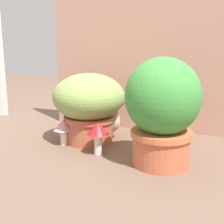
{
  "coord_description": "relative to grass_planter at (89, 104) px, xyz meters",
  "views": [
    {
      "loc": [
        0.59,
        -1.25,
        0.51
      ],
      "look_at": [
        0.1,
        0.09,
        0.18
      ],
      "focal_mm": 47.93,
      "sensor_mm": 36.0,
      "label": 1
    }
  ],
  "objects": [
    {
      "name": "leafy_planter",
      "position": [
        0.42,
        -0.18,
        0.04
      ],
      "size": [
        0.31,
        0.31,
        0.46
      ],
      "color": "#C1613E",
      "rests_on": "ground"
    },
    {
      "name": "ground_plane",
      "position": [
        0.05,
        -0.14,
        -0.2
      ],
      "size": [
        6.0,
        6.0,
        0.0
      ],
      "primitive_type": "plane",
      "color": "brown"
    },
    {
      "name": "grass_planter",
      "position": [
        0.0,
        0.0,
        0.0
      ],
      "size": [
        0.37,
        0.37,
        0.36
      ],
      "color": "#B45C3F",
      "rests_on": "ground"
    },
    {
      "name": "cat",
      "position": [
        0.03,
        0.06,
        -0.08
      ],
      "size": [
        0.39,
        0.26,
        0.32
      ],
      "color": "#A28261",
      "rests_on": "ground"
    },
    {
      "name": "cardboard_backdrop",
      "position": [
        0.18,
        0.33,
        0.19
      ],
      "size": [
        1.1,
        0.03,
        0.8
      ],
      "primitive_type": "cube",
      "color": "tan",
      "rests_on": "ground"
    },
    {
      "name": "mushroom_ornament_pink",
      "position": [
        -0.1,
        -0.09,
        -0.11
      ],
      "size": [
        0.11,
        0.11,
        0.13
      ],
      "color": "silver",
      "rests_on": "ground"
    },
    {
      "name": "mushroom_ornament_red",
      "position": [
        0.12,
        -0.16,
        -0.09
      ],
      "size": [
        0.1,
        0.1,
        0.15
      ],
      "color": "silver",
      "rests_on": "ground"
    }
  ]
}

